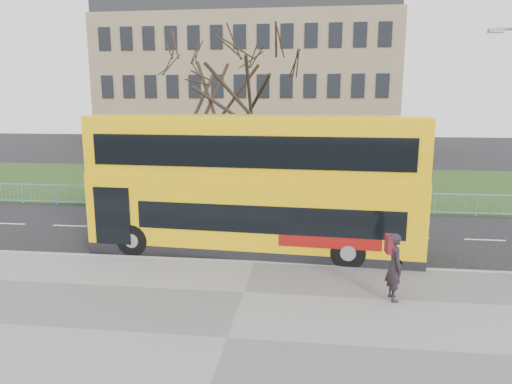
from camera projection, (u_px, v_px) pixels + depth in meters
ground at (260, 251)px, 17.27m from camera, size 120.00×120.00×0.00m
pavement at (227, 340)px, 10.69m from camera, size 80.00×10.50×0.12m
kerb at (255, 263)px, 15.75m from camera, size 80.00×0.20×0.14m
grass_verge at (283, 184)px, 31.19m from camera, size 80.00×15.40×0.08m
guard_railing at (274, 200)px, 23.59m from camera, size 40.00×0.12×1.10m
bare_tree at (228, 106)px, 26.33m from camera, size 7.34×7.34×10.49m
civic_building at (251, 89)px, 50.59m from camera, size 30.00×15.00×14.00m
yellow_bus at (254, 181)px, 16.76m from camera, size 12.09×3.58×5.00m
pedestrian at (395, 267)px, 12.57m from camera, size 0.55×0.75×1.92m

